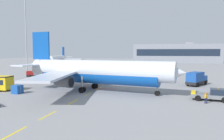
# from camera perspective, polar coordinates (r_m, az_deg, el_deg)

# --- Properties ---
(ground) EXTENTS (400.00, 400.00, 0.00)m
(ground) POSITION_cam_1_polar(r_m,az_deg,el_deg) (63.54, 21.20, -2.68)
(ground) COLOR gray
(apron_paint_markings) EXTENTS (8.00, 93.73, 0.01)m
(apron_paint_markings) POSITION_cam_1_polar(r_m,az_deg,el_deg) (61.41, 0.75, -2.60)
(apron_paint_markings) COLOR yellow
(apron_paint_markings) RESTS_ON ground
(airliner_foreground) EXTENTS (34.77, 34.21, 12.20)m
(airliner_foreground) POSITION_cam_1_polar(r_m,az_deg,el_deg) (43.89, -4.45, -0.36)
(airliner_foreground) COLOR silver
(airliner_foreground) RESTS_ON ground
(pushback_tug) EXTENTS (6.31, 3.79, 2.08)m
(pushback_tug) POSITION_cam_1_polar(r_m,az_deg,el_deg) (39.33, 24.57, -5.84)
(pushback_tug) COLOR slate
(pushback_tug) RESTS_ON ground
(airliner_mid_left) EXTENTS (30.94, 31.56, 11.10)m
(airliner_mid_left) POSITION_cam_1_polar(r_m,az_deg,el_deg) (137.15, -13.87, 2.81)
(airliner_mid_left) COLOR silver
(airliner_mid_left) RESTS_ON ground
(catering_truck) EXTENTS (5.53, 7.28, 3.14)m
(catering_truck) POSITION_cam_1_polar(r_m,az_deg,el_deg) (54.93, 21.06, -2.06)
(catering_truck) COLOR black
(catering_truck) RESTS_ON ground
(fuel_service_truck) EXTENTS (7.27, 5.56, 3.14)m
(fuel_service_truck) POSITION_cam_1_polar(r_m,az_deg,el_deg) (69.85, -18.23, -0.60)
(fuel_service_truck) COLOR black
(fuel_service_truck) RESTS_ON ground
(ground_crew_worker) EXTENTS (0.51, 0.55, 1.75)m
(ground_crew_worker) POSITION_cam_1_polar(r_m,az_deg,el_deg) (36.41, 23.21, -6.46)
(ground_crew_worker) COLOR #191E38
(ground_crew_worker) RESTS_ON ground
(uld_cargo_container) EXTENTS (1.78, 1.74, 1.60)m
(uld_cargo_container) POSITION_cam_1_polar(r_m,az_deg,el_deg) (45.14, -23.36, -4.62)
(uld_cargo_container) COLOR #194C9E
(uld_cargo_container) RESTS_ON ground
(apron_light_mast_near) EXTENTS (1.80, 1.80, 30.27)m
(apron_light_mast_near) POSITION_cam_1_polar(r_m,az_deg,el_deg) (83.56, -21.52, 11.66)
(apron_light_mast_near) COLOR slate
(apron_light_mast_near) RESTS_ON ground
(terminal_satellite) EXTENTS (62.04, 21.94, 15.09)m
(terminal_satellite) POSITION_cam_1_polar(r_m,az_deg,el_deg) (174.42, 16.27, 4.18)
(terminal_satellite) COLOR gray
(terminal_satellite) RESTS_ON ground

